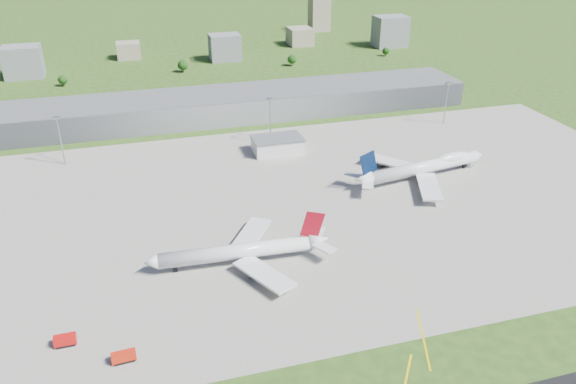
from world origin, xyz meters
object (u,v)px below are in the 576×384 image
object	(u,v)px
fire_truck	(124,357)
tug_yellow	(280,291)
van_white_near	(431,197)
van_white_far	(470,164)
airliner_red_twin	(242,252)
airliner_blue_quad	(425,167)
crash_tender	(65,341)

from	to	relation	value
fire_truck	tug_yellow	world-z (taller)	fire_truck
van_white_near	van_white_far	xyz separation A→B (m)	(37.58, 26.90, -0.03)
airliner_red_twin	tug_yellow	xyz separation A→B (m)	(8.58, -21.85, -4.10)
airliner_blue_quad	crash_tender	xyz separation A→B (m)	(-162.39, -76.82, -3.85)
van_white_near	airliner_red_twin	bearing A→B (deg)	86.84
airliner_red_twin	tug_yellow	size ratio (longest dim) A/B	17.05
airliner_red_twin	van_white_far	world-z (taller)	airliner_red_twin
airliner_red_twin	van_white_far	distance (m)	141.23
tug_yellow	van_white_near	world-z (taller)	van_white_near
airliner_blue_quad	fire_truck	size ratio (longest dim) A/B	10.50
airliner_red_twin	tug_yellow	world-z (taller)	airliner_red_twin
airliner_red_twin	fire_truck	size ratio (longest dim) A/B	9.50
crash_tender	van_white_far	xyz separation A→B (m)	(191.67, 81.86, -0.53)
airliner_blue_quad	van_white_far	world-z (taller)	airliner_blue_quad
airliner_red_twin	van_white_far	xyz separation A→B (m)	(130.65, 53.49, -3.88)
tug_yellow	van_white_near	xyz separation A→B (m)	(84.50, 48.44, 0.25)
airliner_blue_quad	tug_yellow	size ratio (longest dim) A/B	18.84
crash_tender	van_white_far	bearing A→B (deg)	22.87
airliner_blue_quad	crash_tender	world-z (taller)	airliner_blue_quad
airliner_red_twin	crash_tender	size ratio (longest dim) A/B	10.54
tug_yellow	van_white_far	size ratio (longest dim) A/B	0.86
airliner_blue_quad	van_white_near	world-z (taller)	airliner_blue_quad
airliner_red_twin	crash_tender	distance (m)	67.37
tug_yellow	airliner_blue_quad	bearing A→B (deg)	20.94
airliner_blue_quad	crash_tender	size ratio (longest dim) A/B	11.64
airliner_blue_quad	van_white_far	xyz separation A→B (m)	(29.28, 5.04, -4.38)
airliner_blue_quad	crash_tender	bearing A→B (deg)	-163.80
tug_yellow	fire_truck	bearing A→B (deg)	-176.80
crash_tender	fire_truck	bearing A→B (deg)	-35.68
van_white_near	van_white_far	world-z (taller)	van_white_near
airliner_blue_quad	van_white_far	distance (m)	30.03
airliner_red_twin	fire_truck	world-z (taller)	airliner_red_twin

